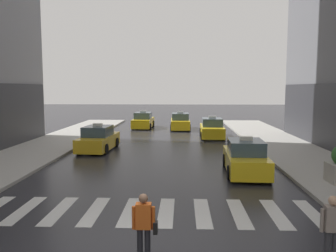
{
  "coord_description": "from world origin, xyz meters",
  "views": [
    {
      "loc": [
        1.11,
        -8.27,
        4.09
      ],
      "look_at": [
        0.46,
        8.0,
        2.33
      ],
      "focal_mm": 37.57,
      "sensor_mm": 36.0,
      "label": 1
    }
  ],
  "objects": [
    {
      "name": "crosswalk_markings",
      "position": [
        0.0,
        3.0,
        0.0
      ],
      "size": [
        11.3,
        2.8,
        0.01
      ],
      "color": "silver",
      "rests_on": "ground"
    },
    {
      "name": "taxi_lead",
      "position": [
        4.17,
        8.49,
        0.72
      ],
      "size": [
        2.07,
        4.61,
        1.8
      ],
      "color": "yellow",
      "rests_on": "ground"
    },
    {
      "name": "taxi_second",
      "position": [
        -4.39,
        14.39,
        0.72
      ],
      "size": [
        2.13,
        4.63,
        1.8
      ],
      "color": "gold",
      "rests_on": "ground"
    },
    {
      "name": "taxi_third",
      "position": [
        3.58,
        20.7,
        0.72
      ],
      "size": [
        1.99,
        4.57,
        1.8
      ],
      "color": "yellow",
      "rests_on": "ground"
    },
    {
      "name": "taxi_fourth",
      "position": [
        0.93,
        26.44,
        0.72
      ],
      "size": [
        1.99,
        4.57,
        1.8
      ],
      "color": "yellow",
      "rests_on": "ground"
    },
    {
      "name": "taxi_fifth",
      "position": [
        -2.88,
        27.47,
        0.72
      ],
      "size": [
        2.05,
        4.59,
        1.8
      ],
      "color": "yellow",
      "rests_on": "ground"
    },
    {
      "name": "pedestrian_with_handbag",
      "position": [
        0.24,
        -0.37,
        0.93
      ],
      "size": [
        0.61,
        0.24,
        1.65
      ],
      "color": "black",
      "rests_on": "ground"
    },
    {
      "name": "pedestrian_plain_coat",
      "position": [
        4.57,
        -0.35,
        0.94
      ],
      "size": [
        0.55,
        0.24,
        1.65
      ],
      "color": "#333338",
      "rests_on": "ground"
    }
  ]
}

